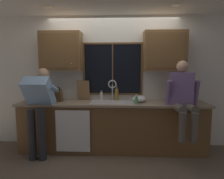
{
  "coord_description": "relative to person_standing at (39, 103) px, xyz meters",
  "views": [
    {
      "loc": [
        0.17,
        -3.94,
        1.61
      ],
      "look_at": [
        -0.0,
        -0.3,
        1.16
      ],
      "focal_mm": 32.07,
      "sensor_mm": 36.0,
      "label": 1
    }
  ],
  "objects": [
    {
      "name": "window_frame_top",
      "position": [
        1.24,
        0.59,
        1.06
      ],
      "size": [
        1.17,
        0.02,
        0.04
      ],
      "primitive_type": "cube",
      "color": "brown"
    },
    {
      "name": "upper_cabinet_right",
      "position": [
        2.21,
        0.44,
        0.9
      ],
      "size": [
        0.76,
        0.36,
        0.72
      ],
      "color": "brown"
    },
    {
      "name": "ceiling_downlight_left",
      "position": [
        0.23,
        0.01,
        1.59
      ],
      "size": [
        0.14,
        0.14,
        0.01
      ],
      "primitive_type": "cylinder",
      "color": "#FFEAB2"
    },
    {
      "name": "upper_cabinet_left",
      "position": [
        0.28,
        0.44,
        0.9
      ],
      "size": [
        0.76,
        0.36,
        0.72
      ],
      "color": "brown"
    },
    {
      "name": "person_sitting_on_counter",
      "position": [
        2.46,
        0.04,
        0.15
      ],
      "size": [
        0.54,
        0.64,
        1.26
      ],
      "color": "#595147",
      "rests_on": "countertop"
    },
    {
      "name": "bottle_tall_clear",
      "position": [
        1.03,
        0.54,
        0.04
      ],
      "size": [
        0.06,
        0.06,
        0.2
      ],
      "color": "silver",
      "rests_on": "countertop"
    },
    {
      "name": "window_frame_right",
      "position": [
        1.81,
        0.59,
        0.57
      ],
      "size": [
        0.03,
        0.02,
        0.95
      ],
      "primitive_type": "cube",
      "color": "brown"
    },
    {
      "name": "window_frame_bottom",
      "position": [
        1.24,
        0.59,
        0.08
      ],
      "size": [
        1.17,
        0.02,
        0.04
      ],
      "primitive_type": "cube",
      "color": "brown"
    },
    {
      "name": "ceiling_downlight_right",
      "position": [
        2.27,
        0.01,
        1.59
      ],
      "size": [
        0.14,
        0.14,
        0.01
      ],
      "primitive_type": "cylinder",
      "color": "#FFEAB2"
    },
    {
      "name": "back_wall",
      "position": [
        1.25,
        0.67,
        0.32
      ],
      "size": [
        5.79,
        0.12,
        2.55
      ],
      "primitive_type": "cube",
      "color": "silver",
      "rests_on": "floor"
    },
    {
      "name": "knife_block",
      "position": [
        0.24,
        0.33,
        0.07
      ],
      "size": [
        0.12,
        0.18,
        0.32
      ],
      "color": "brown",
      "rests_on": "countertop"
    },
    {
      "name": "window_frame_left",
      "position": [
        0.68,
        0.59,
        0.57
      ],
      "size": [
        0.03,
        0.02,
        0.95
      ],
      "primitive_type": "cube",
      "color": "brown"
    },
    {
      "name": "person_standing",
      "position": [
        0.0,
        0.0,
        0.0
      ],
      "size": [
        0.53,
        0.7,
        1.55
      ],
      "color": "#262628",
      "rests_on": "floor"
    },
    {
      "name": "mixing_bowl",
      "position": [
        1.75,
        0.34,
        0.02
      ],
      "size": [
        0.26,
        0.26,
        0.13
      ],
      "primitive_type": "ellipsoid",
      "color": "silver",
      "rests_on": "countertop"
    },
    {
      "name": "window_glass",
      "position": [
        1.24,
        0.6,
        0.57
      ],
      "size": [
        1.1,
        0.02,
        0.95
      ],
      "primitive_type": "cube",
      "color": "black"
    },
    {
      "name": "window_mullion_center",
      "position": [
        1.24,
        0.59,
        0.57
      ],
      "size": [
        0.02,
        0.02,
        0.95
      ],
      "primitive_type": "cube",
      "color": "brown"
    },
    {
      "name": "countertop",
      "position": [
        1.25,
        0.3,
        -0.06
      ],
      "size": [
        3.45,
        0.62,
        0.04
      ],
      "primitive_type": "cube",
      "color": "gray",
      "rests_on": "lower_cabinet_run"
    },
    {
      "name": "sink",
      "position": [
        1.24,
        0.31,
        -0.13
      ],
      "size": [
        0.8,
        0.46,
        0.21
      ],
      "color": "#B7B7BC",
      "rests_on": "lower_cabinet_run"
    },
    {
      "name": "soap_dispenser",
      "position": [
        1.68,
        0.16,
        0.03
      ],
      "size": [
        0.06,
        0.07,
        0.18
      ],
      "color": "#59A566",
      "rests_on": "countertop"
    },
    {
      "name": "cutting_board",
      "position": [
        0.68,
        0.52,
        0.15
      ],
      "size": [
        0.24,
        0.1,
        0.39
      ],
      "primitive_type": "cube",
      "rotation": [
        0.21,
        0.0,
        0.0
      ],
      "color": "#997047",
      "rests_on": "countertop"
    },
    {
      "name": "bottle_green_glass",
      "position": [
        1.33,
        0.51,
        0.08
      ],
      "size": [
        0.07,
        0.07,
        0.29
      ],
      "color": "olive",
      "rests_on": "countertop"
    },
    {
      "name": "lower_cabinet_run",
      "position": [
        1.25,
        0.32,
        -0.52
      ],
      "size": [
        3.39,
        0.58,
        0.88
      ],
      "primitive_type": "cube",
      "color": "brown",
      "rests_on": "floor"
    },
    {
      "name": "dishwasher_front",
      "position": [
        0.58,
        -0.0,
        -0.5
      ],
      "size": [
        0.6,
        0.02,
        0.74
      ],
      "primitive_type": "cube",
      "color": "white"
    },
    {
      "name": "faucet",
      "position": [
        1.25,
        0.49,
        0.22
      ],
      "size": [
        0.18,
        0.09,
        0.4
      ],
      "color": "silver",
      "rests_on": "countertop"
    }
  ]
}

